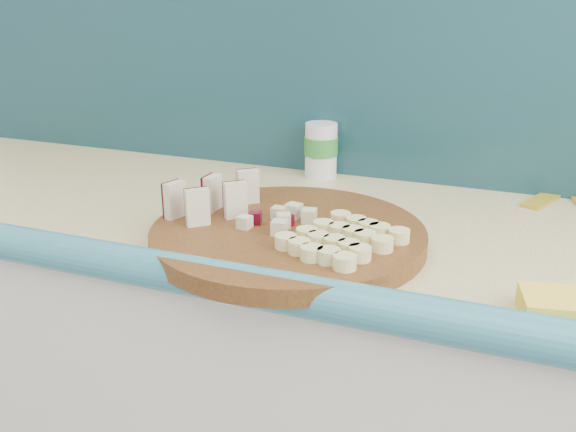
{
  "coord_description": "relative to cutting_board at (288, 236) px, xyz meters",
  "views": [
    {
      "loc": [
        0.37,
        0.47,
        1.31
      ],
      "look_at": [
        0.02,
        1.36,
        0.96
      ],
      "focal_mm": 40.0,
      "sensor_mm": 36.0,
      "label": 1
    }
  ],
  "objects": [
    {
      "name": "backsplash",
      "position": [
        0.08,
        0.42,
        0.24
      ],
      "size": [
        2.2,
        0.02,
        0.5
      ],
      "primitive_type": "cube",
      "color": "teal",
      "rests_on": "kitchen_counter"
    },
    {
      "name": "cutting_board",
      "position": [
        0.0,
        0.0,
        0.0
      ],
      "size": [
        0.57,
        0.57,
        0.03
      ],
      "primitive_type": "cylinder",
      "rotation": [
        0.0,
        0.0,
        -0.36
      ],
      "color": "#42250E",
      "rests_on": "kitchen_counter"
    },
    {
      "name": "apple_wedges",
      "position": [
        -0.14,
        0.01,
        0.04
      ],
      "size": [
        0.13,
        0.17,
        0.06
      ],
      "color": "beige",
      "rests_on": "cutting_board"
    },
    {
      "name": "apple_chunks",
      "position": [
        -0.03,
        0.01,
        0.02
      ],
      "size": [
        0.07,
        0.07,
        0.02
      ],
      "color": "beige",
      "rests_on": "cutting_board"
    },
    {
      "name": "banana_slices",
      "position": [
        0.1,
        -0.04,
        0.02
      ],
      "size": [
        0.18,
        0.19,
        0.02
      ],
      "color": "#ECE390",
      "rests_on": "cutting_board"
    },
    {
      "name": "canister",
      "position": [
        -0.07,
        0.38,
        0.05
      ],
      "size": [
        0.07,
        0.07,
        0.12
      ],
      "rotation": [
        0.0,
        0.0,
        0.2
      ],
      "color": "silver",
      "rests_on": "kitchen_counter"
    },
    {
      "name": "sponge",
      "position": [
        0.41,
        -0.1,
        0.0
      ],
      "size": [
        0.12,
        0.09,
        0.03
      ],
      "primitive_type": "cube",
      "rotation": [
        0.0,
        0.0,
        0.2
      ],
      "color": "yellow",
      "rests_on": "kitchen_counter"
    }
  ]
}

